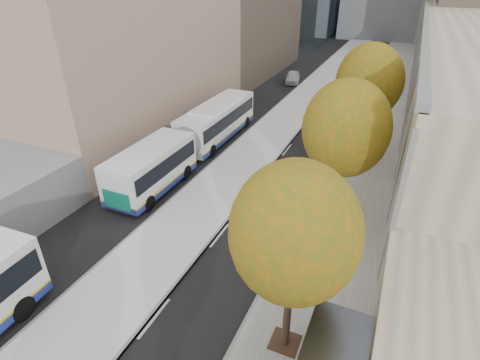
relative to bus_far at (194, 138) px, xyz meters
The scene contains 7 objects.
bus_platform 9.95m from the bus_far, 67.06° to the left, with size 4.25×150.00×0.15m, color silver.
sidewalk 14.98m from the bus_far, 37.43° to the left, with size 4.75×150.00×0.08m, color gray.
tree_c 17.57m from the bus_far, 48.85° to the right, with size 4.20×4.20×7.28m.
tree_d 12.59m from the bus_far, 19.21° to the right, with size 4.40×4.40×7.60m.
tree_e 13.05m from the bus_far, 24.10° to the left, with size 4.60×4.60×7.92m.
bus_far is the anchor object (origin of this frame).
distant_car 23.91m from the bus_far, 88.70° to the left, with size 1.67×4.14×1.41m, color silver.
Camera 1 is at (5.81, 3.73, 12.40)m, focal length 28.00 mm.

